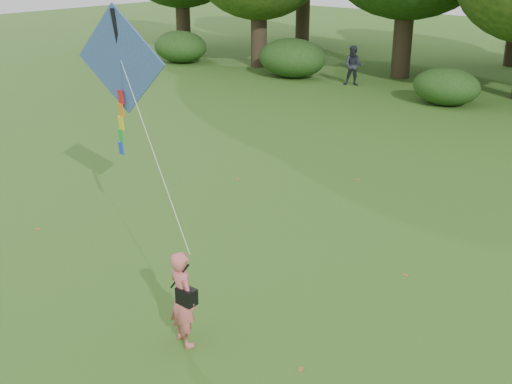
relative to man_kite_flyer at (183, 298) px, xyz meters
The scene contains 6 objects.
ground 1.18m from the man_kite_flyer, 69.01° to the left, with size 100.00×100.00×0.00m, color #265114.
man_kite_flyer is the anchor object (origin of this frame).
bystander_left 20.57m from the man_kite_flyer, 114.16° to the left, with size 0.85×0.66×1.75m, color #262A33.
crossbody_bag 0.16m from the man_kite_flyer, 14.61° to the right, with size 0.43×0.20×0.67m.
flying_kite 4.72m from the man_kite_flyer, 151.92° to the left, with size 4.49×1.99×3.28m.
fallen_leaves 4.82m from the man_kite_flyer, 73.93° to the left, with size 11.94×10.76×0.01m.
Camera 1 is at (6.04, -6.74, 5.88)m, focal length 45.00 mm.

